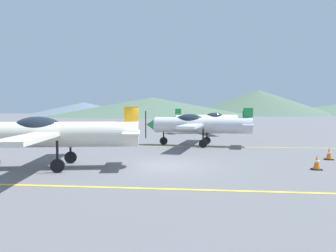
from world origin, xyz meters
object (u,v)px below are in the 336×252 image
(airplane_near, at_px, (52,134))
(airplane_far, at_px, (209,119))
(airplane_mid, at_px, (198,125))
(traffic_cone_front, at_px, (317,163))
(traffic_cone_side, at_px, (329,154))

(airplane_near, height_order, airplane_far, same)
(airplane_mid, bearing_deg, traffic_cone_front, -58.71)
(airplane_near, distance_m, traffic_cone_side, 12.81)
(airplane_far, distance_m, traffic_cone_side, 17.67)
(airplane_far, relative_size, traffic_cone_front, 14.31)
(airplane_near, height_order, airplane_mid, same)
(airplane_mid, height_order, traffic_cone_side, airplane_mid)
(airplane_mid, distance_m, airplane_far, 11.57)
(airplane_near, distance_m, airplane_far, 21.39)
(traffic_cone_front, relative_size, traffic_cone_side, 1.00)
(traffic_cone_front, xyz_separation_m, traffic_cone_side, (1.53, 2.70, 0.00))
(airplane_near, relative_size, airplane_mid, 1.00)
(airplane_near, relative_size, traffic_cone_side, 14.39)
(traffic_cone_front, distance_m, traffic_cone_side, 3.10)
(airplane_near, bearing_deg, traffic_cone_front, 3.94)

